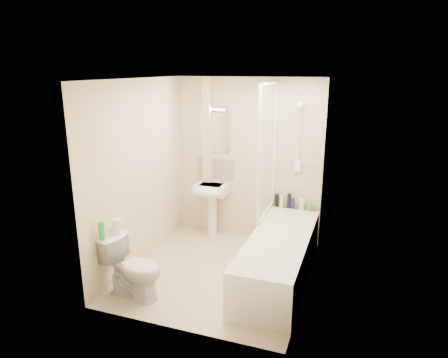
% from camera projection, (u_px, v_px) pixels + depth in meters
% --- Properties ---
extents(floor, '(2.50, 2.50, 0.00)m').
position_uv_depth(floor, '(219.00, 271.00, 5.13)').
color(floor, beige).
rests_on(floor, ground).
extents(wall_back, '(2.20, 0.02, 2.40)m').
position_uv_depth(wall_back, '(248.00, 160.00, 5.94)').
color(wall_back, beige).
rests_on(wall_back, ground).
extents(wall_left, '(0.02, 2.50, 2.40)m').
position_uv_depth(wall_left, '(139.00, 174.00, 5.16)').
color(wall_left, beige).
rests_on(wall_left, ground).
extents(wall_right, '(0.02, 2.50, 2.40)m').
position_uv_depth(wall_right, '(311.00, 190.00, 4.45)').
color(wall_right, beige).
rests_on(wall_right, ground).
extents(ceiling, '(2.20, 2.50, 0.02)m').
position_uv_depth(ceiling, '(219.00, 79.00, 4.48)').
color(ceiling, white).
rests_on(ceiling, wall_back).
extents(tile_back, '(0.70, 0.01, 1.75)m').
position_uv_depth(tile_back, '(299.00, 148.00, 5.63)').
color(tile_back, beige).
rests_on(tile_back, wall_back).
extents(tile_right, '(0.01, 2.10, 1.75)m').
position_uv_depth(tile_right, '(312.00, 169.00, 4.47)').
color(tile_right, beige).
rests_on(tile_right, wall_right).
extents(pipe_boxing, '(0.12, 0.12, 2.40)m').
position_uv_depth(pipe_boxing, '(208.00, 157.00, 6.09)').
color(pipe_boxing, beige).
rests_on(pipe_boxing, ground).
extents(splashback, '(0.60, 0.02, 0.30)m').
position_uv_depth(splashback, '(216.00, 168.00, 6.14)').
color(splashback, beige).
rests_on(splashback, wall_back).
extents(mirror, '(0.46, 0.01, 0.60)m').
position_uv_depth(mirror, '(215.00, 133.00, 5.99)').
color(mirror, white).
rests_on(mirror, wall_back).
extents(strip_light, '(0.42, 0.07, 0.07)m').
position_uv_depth(strip_light, '(215.00, 108.00, 5.87)').
color(strip_light, silver).
rests_on(strip_light, wall_back).
extents(bathtub, '(0.70, 2.10, 0.55)m').
position_uv_depth(bathtub, '(279.00, 257.00, 4.88)').
color(bathtub, white).
rests_on(bathtub, ground).
extents(shower_screen, '(0.04, 0.92, 1.80)m').
position_uv_depth(shower_screen, '(268.00, 151.00, 5.34)').
color(shower_screen, white).
rests_on(shower_screen, bathtub).
extents(shower_fixture, '(0.10, 0.16, 0.99)m').
position_uv_depth(shower_fixture, '(299.00, 140.00, 5.56)').
color(shower_fixture, white).
rests_on(shower_fixture, wall_back).
extents(pedestal_sink, '(0.48, 0.46, 0.94)m').
position_uv_depth(pedestal_sink, '(210.00, 195.00, 6.04)').
color(pedestal_sink, white).
rests_on(pedestal_sink, ground).
extents(bottle_black_a, '(0.06, 0.06, 0.19)m').
position_uv_depth(bottle_black_a, '(277.00, 200.00, 5.86)').
color(bottle_black_a, black).
rests_on(bottle_black_a, bathtub).
extents(bottle_white_a, '(0.05, 0.05, 0.17)m').
position_uv_depth(bottle_white_a, '(282.00, 201.00, 5.84)').
color(bottle_white_a, white).
rests_on(bottle_white_a, bathtub).
extents(bottle_black_b, '(0.06, 0.06, 0.21)m').
position_uv_depth(bottle_black_b, '(289.00, 201.00, 5.80)').
color(bottle_black_b, black).
rests_on(bottle_black_b, bathtub).
extents(bottle_blue, '(0.06, 0.06, 0.14)m').
position_uv_depth(bottle_blue, '(292.00, 203.00, 5.79)').
color(bottle_blue, navy).
rests_on(bottle_blue, bathtub).
extents(bottle_cream, '(0.06, 0.06, 0.16)m').
position_uv_depth(bottle_cream, '(301.00, 204.00, 5.75)').
color(bottle_cream, '#F1E5BA').
rests_on(bottle_cream, bathtub).
extents(bottle_white_b, '(0.05, 0.05, 0.15)m').
position_uv_depth(bottle_white_b, '(303.00, 204.00, 5.74)').
color(bottle_white_b, white).
rests_on(bottle_white_b, bathtub).
extents(bottle_green, '(0.06, 0.06, 0.09)m').
position_uv_depth(bottle_green, '(309.00, 207.00, 5.72)').
color(bottle_green, green).
rests_on(bottle_green, bathtub).
extents(toilet, '(0.58, 0.80, 0.71)m').
position_uv_depth(toilet, '(133.00, 267.00, 4.50)').
color(toilet, white).
rests_on(toilet, ground).
extents(toilet_roll_lower, '(0.12, 0.12, 0.09)m').
position_uv_depth(toilet_roll_lower, '(115.00, 230.00, 4.52)').
color(toilet_roll_lower, white).
rests_on(toilet_roll_lower, toilet).
extents(toilet_roll_upper, '(0.10, 0.10, 0.09)m').
position_uv_depth(toilet_roll_upper, '(117.00, 223.00, 4.48)').
color(toilet_roll_upper, white).
rests_on(toilet_roll_upper, toilet_roll_lower).
extents(green_bottle, '(0.07, 0.07, 0.20)m').
position_uv_depth(green_bottle, '(101.00, 231.00, 4.36)').
color(green_bottle, green).
rests_on(green_bottle, toilet).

